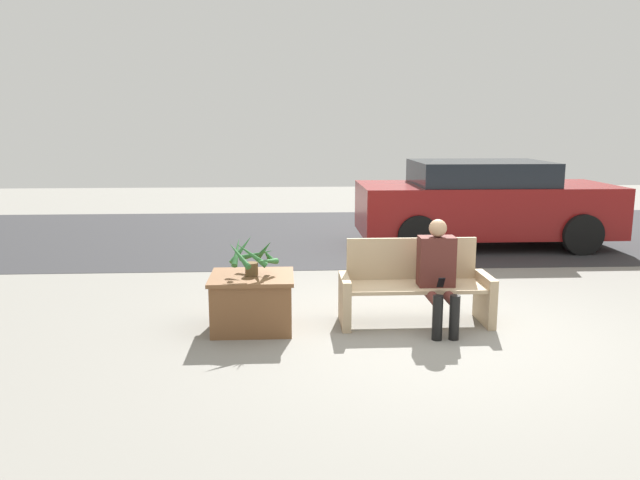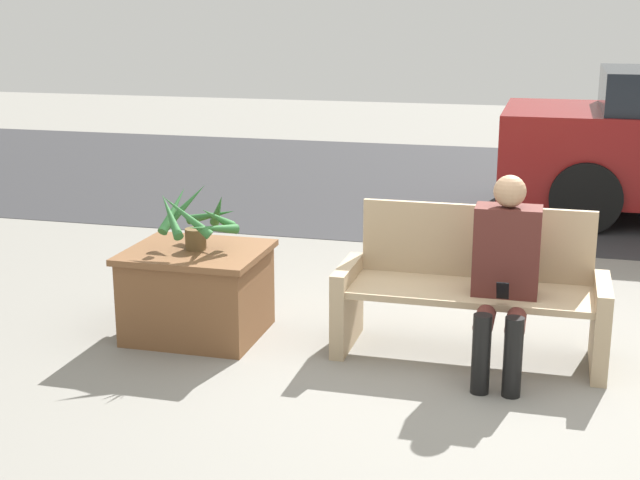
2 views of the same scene
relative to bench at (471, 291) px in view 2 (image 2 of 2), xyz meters
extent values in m
plane|color=gray|center=(0.09, -0.40, -0.40)|extent=(30.00, 30.00, 0.00)
cube|color=#2D2D30|center=(0.09, 5.45, -0.40)|extent=(20.00, 6.00, 0.01)
cube|color=tan|center=(-0.76, -0.06, -0.13)|extent=(0.09, 0.57, 0.53)
cube|color=tan|center=(0.76, -0.06, -0.13)|extent=(0.09, 0.57, 0.53)
cube|color=tan|center=(0.00, -0.06, 0.01)|extent=(1.44, 0.52, 0.04)
cube|color=tan|center=(0.00, 0.20, 0.26)|extent=(1.44, 0.04, 0.46)
cube|color=#51231E|center=(0.20, -0.11, 0.30)|extent=(0.38, 0.22, 0.53)
sphere|color=tan|center=(0.20, -0.13, 0.66)|extent=(0.19, 0.19, 0.19)
cylinder|color=#51231E|center=(0.12, -0.34, -0.02)|extent=(0.11, 0.48, 0.11)
cylinder|color=#51231E|center=(0.29, -0.34, -0.02)|extent=(0.11, 0.48, 0.11)
cylinder|color=black|center=(0.12, -0.58, -0.17)|extent=(0.10, 0.10, 0.46)
cylinder|color=black|center=(0.29, -0.58, -0.17)|extent=(0.10, 0.10, 0.46)
cube|color=black|center=(0.20, -0.34, 0.13)|extent=(0.07, 0.09, 0.12)
cube|color=brown|center=(-1.74, -0.13, -0.11)|extent=(0.82, 0.71, 0.58)
cube|color=brown|center=(-1.74, -0.13, 0.16)|extent=(0.87, 0.76, 0.04)
cylinder|color=brown|center=(-1.74, -0.13, 0.25)|extent=(0.13, 0.13, 0.14)
cone|color=#2D6B33|center=(-1.58, -0.16, 0.40)|extent=(0.13, 0.37, 0.23)
cone|color=#2D6B33|center=(-1.62, -0.05, 0.43)|extent=(0.23, 0.32, 0.28)
cone|color=#2D6B33|center=(-1.70, 0.05, 0.36)|extent=(0.39, 0.15, 0.16)
cone|color=#2D6B33|center=(-1.85, -0.03, 0.44)|extent=(0.27, 0.28, 0.29)
cone|color=#2D6B33|center=(-1.89, -0.12, 0.43)|extent=(0.10, 0.35, 0.28)
cone|color=#2D6B33|center=(-1.86, -0.24, 0.42)|extent=(0.28, 0.31, 0.26)
cone|color=#2D6B33|center=(-1.74, -0.28, 0.43)|extent=(0.34, 0.08, 0.28)
cone|color=#2D6B33|center=(-1.59, -0.23, 0.35)|extent=(0.26, 0.36, 0.13)
cylinder|color=black|center=(0.75, 3.34, -0.06)|extent=(0.68, 0.18, 0.68)
cylinder|color=black|center=(0.75, 5.14, -0.06)|extent=(0.68, 0.18, 0.68)
camera|label=1|loc=(-1.38, -6.47, 1.74)|focal=35.00mm
camera|label=2|loc=(0.44, -5.24, 1.68)|focal=50.00mm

